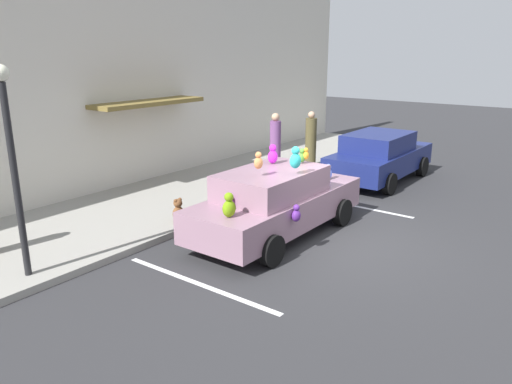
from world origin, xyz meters
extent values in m
plane|color=#2D2D30|center=(0.00, 0.00, 0.00)|extent=(60.00, 60.00, 0.00)
cube|color=gray|center=(0.00, 5.00, 0.07)|extent=(24.00, 4.00, 0.15)
cube|color=beige|center=(0.00, 7.15, 3.20)|extent=(24.00, 0.30, 6.40)
cube|color=brown|center=(0.66, 6.60, 2.55)|extent=(3.60, 1.10, 0.12)
cube|color=silver|center=(2.64, 1.00, 0.00)|extent=(0.12, 3.60, 0.01)
cube|color=silver|center=(-3.21, 1.00, 0.00)|extent=(0.12, 3.60, 0.01)
cube|color=gray|center=(-0.34, 1.28, 0.64)|extent=(4.68, 1.74, 0.68)
cube|color=gray|center=(-0.58, 1.28, 1.26)|extent=(2.43, 1.53, 0.56)
cylinder|color=black|center=(1.11, 2.15, 0.32)|extent=(0.64, 0.22, 0.64)
cylinder|color=black|center=(1.11, 0.41, 0.32)|extent=(0.64, 0.22, 0.64)
cylinder|color=black|center=(-1.80, 2.15, 0.32)|extent=(0.64, 0.22, 0.64)
cylinder|color=black|center=(-1.80, 0.41, 0.32)|extent=(0.64, 0.22, 0.64)
ellipsoid|color=teal|center=(0.46, 0.64, 1.15)|extent=(0.28, 0.23, 0.33)
sphere|color=teal|center=(0.46, 0.64, 1.38)|extent=(0.18, 0.18, 0.18)
ellipsoid|color=orange|center=(0.42, 1.04, 1.73)|extent=(0.16, 0.13, 0.19)
sphere|color=orange|center=(0.42, 1.04, 1.86)|extent=(0.10, 0.10, 0.10)
ellipsoid|color=#9D9121|center=(-1.46, 0.97, 1.14)|extent=(0.26, 0.21, 0.31)
sphere|color=#9D9121|center=(-1.46, 0.97, 1.35)|extent=(0.17, 0.17, 0.17)
ellipsoid|color=#E28C4F|center=(-1.16, 1.20, 1.82)|extent=(0.21, 0.17, 0.24)
sphere|color=#E28C4F|center=(-1.16, 1.20, 1.99)|extent=(0.13, 0.13, 0.13)
ellipsoid|color=#5E7AEB|center=(1.37, 0.97, 1.12)|extent=(0.22, 0.18, 0.26)
sphere|color=#5E7AEB|center=(1.37, 0.97, 1.30)|extent=(0.14, 0.14, 0.14)
ellipsoid|color=#DC26E3|center=(-0.04, 1.63, 1.70)|extent=(0.26, 0.21, 0.30)
sphere|color=#DC26E3|center=(-0.04, 1.63, 1.91)|extent=(0.16, 0.16, 0.16)
ellipsoid|color=#4B9130|center=(0.37, 1.12, 1.68)|extent=(0.19, 0.15, 0.22)
sphere|color=#4B9130|center=(0.37, 1.12, 1.83)|extent=(0.12, 0.12, 0.12)
ellipsoid|color=#5D298F|center=(-1.07, 0.32, 0.85)|extent=(0.21, 0.17, 0.25)
sphere|color=#5D298F|center=(-1.07, 0.32, 1.02)|extent=(0.13, 0.13, 0.13)
ellipsoid|color=purple|center=(1.49, 1.32, 1.10)|extent=(0.19, 0.16, 0.23)
sphere|color=purple|center=(1.49, 1.32, 1.25)|extent=(0.12, 0.12, 0.12)
ellipsoid|color=#8F208D|center=(0.77, 1.22, 1.13)|extent=(0.24, 0.20, 0.28)
sphere|color=#8F208D|center=(0.77, 1.22, 1.32)|extent=(0.15, 0.15, 0.15)
ellipsoid|color=purple|center=(-1.87, 1.36, 1.08)|extent=(0.17, 0.14, 0.20)
sphere|color=purple|center=(-1.87, 1.36, 1.22)|extent=(0.11, 0.11, 0.11)
ellipsoid|color=#6C9814|center=(-2.24, 1.09, 1.15)|extent=(0.28, 0.23, 0.33)
sphere|color=#6C9814|center=(-2.24, 1.09, 1.38)|extent=(0.18, 0.18, 0.18)
ellipsoid|color=#40934B|center=(0.49, 1.38, 1.09)|extent=(0.17, 0.14, 0.21)
sphere|color=#40934B|center=(0.49, 1.38, 1.23)|extent=(0.11, 0.11, 0.11)
ellipsoid|color=#41E461|center=(0.60, 0.78, 1.13)|extent=(0.25, 0.20, 0.29)
sphere|color=#41E461|center=(0.60, 0.78, 1.33)|extent=(0.16, 0.16, 0.16)
ellipsoid|color=#2CBEB9|center=(-0.57, 0.69, 1.83)|extent=(0.27, 0.22, 0.32)
sphere|color=#2CBEB9|center=(-0.57, 0.69, 2.05)|extent=(0.17, 0.17, 0.17)
cube|color=navy|center=(5.59, 1.43, 0.64)|extent=(4.39, 1.82, 0.68)
cube|color=navy|center=(5.37, 1.43, 1.26)|extent=(2.28, 1.61, 0.56)
cylinder|color=black|center=(6.95, 2.34, 0.32)|extent=(0.64, 0.22, 0.64)
cylinder|color=black|center=(6.95, 0.52, 0.32)|extent=(0.64, 0.22, 0.64)
cylinder|color=black|center=(4.23, 2.34, 0.32)|extent=(0.64, 0.22, 0.64)
cylinder|color=black|center=(4.23, 0.52, 0.32)|extent=(0.64, 0.22, 0.64)
ellipsoid|color=brown|center=(-1.35, 3.41, 0.33)|extent=(0.29, 0.25, 0.37)
sphere|color=brown|center=(-1.35, 3.41, 0.60)|extent=(0.21, 0.21, 0.21)
sphere|color=brown|center=(-1.42, 3.41, 0.67)|extent=(0.09, 0.09, 0.09)
sphere|color=brown|center=(-1.28, 3.41, 0.67)|extent=(0.09, 0.09, 0.09)
cylinder|color=black|center=(-5.00, 3.50, 1.85)|extent=(0.12, 0.12, 3.40)
sphere|color=#EAEACC|center=(-5.00, 3.50, 3.69)|extent=(0.28, 0.28, 0.28)
cylinder|color=brown|center=(5.40, 3.87, 0.98)|extent=(0.38, 0.38, 1.65)
sphere|color=tan|center=(5.40, 3.87, 1.92)|extent=(0.23, 0.23, 0.23)
cylinder|color=#71447A|center=(4.06, 4.41, 0.98)|extent=(0.36, 0.36, 1.67)
sphere|color=tan|center=(4.06, 4.41, 1.94)|extent=(0.26, 0.26, 0.26)
camera|label=1|loc=(-9.01, -4.66, 4.06)|focal=34.67mm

